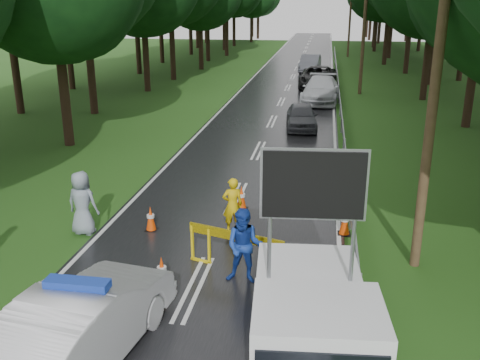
% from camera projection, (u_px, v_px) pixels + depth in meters
% --- Properties ---
extents(ground, '(160.00, 160.00, 0.00)m').
position_uv_depth(ground, '(194.00, 288.00, 12.35)').
color(ground, '#264E16').
rests_on(ground, ground).
extents(road, '(7.00, 140.00, 0.02)m').
position_uv_depth(road, '(288.00, 88.00, 40.41)').
color(road, black).
rests_on(road, ground).
extents(guardrail, '(0.12, 60.06, 0.70)m').
position_uv_depth(guardrail, '(338.00, 82.00, 39.38)').
color(guardrail, gray).
rests_on(guardrail, ground).
extents(utility_pole_near, '(1.40, 0.24, 10.00)m').
position_uv_depth(utility_pole_near, '(438.00, 60.00, 11.82)').
color(utility_pole_near, '#43301F').
rests_on(utility_pole_near, ground).
extents(utility_pole_mid, '(1.40, 0.24, 10.00)m').
position_uv_depth(utility_pole_mid, '(365.00, 19.00, 36.15)').
color(utility_pole_mid, '#43301F').
rests_on(utility_pole_mid, ground).
extents(utility_pole_far, '(1.40, 0.24, 10.00)m').
position_uv_depth(utility_pole_far, '(350.00, 11.00, 60.48)').
color(utility_pole_far, '#43301F').
rests_on(utility_pole_far, ground).
extents(police_sedan, '(2.32, 4.85, 1.69)m').
position_uv_depth(police_sedan, '(82.00, 325.00, 9.61)').
color(police_sedan, silver).
rests_on(police_sedan, ground).
extents(work_truck, '(2.46, 4.89, 3.77)m').
position_uv_depth(work_truck, '(312.00, 323.00, 9.24)').
color(work_truck, gray).
rests_on(work_truck, ground).
extents(barrier, '(2.44, 0.81, 1.05)m').
position_uv_depth(barrier, '(235.00, 241.00, 12.91)').
color(barrier, yellow).
rests_on(barrier, ground).
extents(officer, '(0.69, 0.56, 1.62)m').
position_uv_depth(officer, '(233.00, 205.00, 15.13)').
color(officer, '#E0B80C').
rests_on(officer, ground).
extents(civilian, '(0.92, 0.73, 1.83)m').
position_uv_depth(civilian, '(244.00, 246.00, 12.36)').
color(civilian, '#183AA0').
rests_on(civilian, ground).
extents(bystander_right, '(0.97, 0.70, 1.85)m').
position_uv_depth(bystander_right, '(82.00, 203.00, 14.95)').
color(bystander_right, gray).
rests_on(bystander_right, ground).
extents(queue_car_first, '(1.84, 3.91, 1.29)m').
position_uv_depth(queue_car_first, '(301.00, 116.00, 27.41)').
color(queue_car_first, '#46474E').
rests_on(queue_car_first, ground).
extents(queue_car_second, '(2.59, 5.67, 1.61)m').
position_uv_depth(queue_car_second, '(321.00, 90.00, 34.48)').
color(queue_car_second, '#AAADB3').
rests_on(queue_car_second, ground).
extents(queue_car_third, '(2.84, 5.79, 1.58)m').
position_uv_depth(queue_car_third, '(318.00, 77.00, 40.14)').
color(queue_car_third, black).
rests_on(queue_car_third, ground).
extents(queue_car_fourth, '(1.97, 4.83, 1.56)m').
position_uv_depth(queue_car_fourth, '(310.00, 63.00, 48.95)').
color(queue_car_fourth, '#3F4147').
rests_on(queue_car_fourth, ground).
extents(cone_center, '(0.36, 0.36, 0.75)m').
position_uv_depth(cone_center, '(162.00, 272.00, 12.34)').
color(cone_center, black).
rests_on(cone_center, ground).
extents(cone_far, '(0.38, 0.38, 0.81)m').
position_uv_depth(cone_far, '(241.00, 198.00, 16.85)').
color(cone_far, black).
rests_on(cone_far, ground).
extents(cone_left_mid, '(0.35, 0.35, 0.74)m').
position_uv_depth(cone_left_mid, '(151.00, 219.00, 15.33)').
color(cone_left_mid, black).
rests_on(cone_left_mid, ground).
extents(cone_right, '(0.37, 0.37, 0.77)m').
position_uv_depth(cone_right, '(345.00, 222.00, 15.06)').
color(cone_right, black).
rests_on(cone_right, ground).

